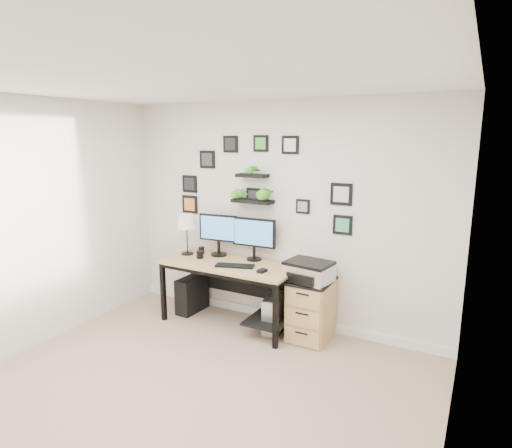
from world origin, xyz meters
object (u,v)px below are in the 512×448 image
Objects in this scene: monitor_left at (218,232)px; table_lamp at (187,222)px; monitor_right at (254,235)px; mug at (200,255)px; file_cabinet at (311,309)px; pc_tower_black at (192,294)px; printer at (309,271)px; desk at (233,273)px; pc_tower_grey at (275,313)px.

monitor_left is 0.41m from table_lamp.
monitor_right reaches higher than mug.
mug is at bearing -175.95° from file_cabinet.
printer is at bearing 1.67° from pc_tower_black.
desk is at bearing -129.89° from monitor_right.
monitor_left is at bearing 22.89° from pc_tower_black.
printer is at bearing -1.36° from pc_tower_grey.
table_lamp is (-0.86, -0.16, 0.11)m from monitor_right.
mug is at bearing -121.77° from monitor_left.
pc_tower_black is at bearing 10.11° from table_lamp.
table_lamp is at bearing -160.74° from monitor_left.
pc_tower_grey is at bearing -0.23° from table_lamp.
table_lamp is (-0.38, -0.13, 0.11)m from monitor_left.
file_cabinet is (0.79, -0.14, -0.72)m from monitor_right.
table_lamp is at bearing -169.42° from monitor_right.
monitor_left is 1.00× the size of printer.
table_lamp is 1.14× the size of pc_tower_grey.
desk is at bearing -176.52° from file_cabinet.
table_lamp is 0.76× the size of file_cabinet.
table_lamp is 0.44m from mug.
monitor_right is at bearing 3.39° from monitor_left.
monitor_left reaches higher than monitor_right.
pc_tower_black is at bearing 175.84° from desk.
pc_tower_grey is (1.22, -0.00, -0.95)m from table_lamp.
printer reaches higher than mug.
monitor_left is 1.15× the size of pc_tower_black.
file_cabinet is at bearing 0.66° from table_lamp.
pc_tower_black is at bearing -169.39° from monitor_right.
mug reaches higher than pc_tower_black.
mug reaches higher than pc_tower_grey.
printer reaches higher than pc_tower_grey.
pc_tower_black is at bearing -179.60° from file_cabinet.
desk is 0.94m from printer.
monitor_right is 0.83m from printer.
monitor_left is 1.28m from printer.
table_lamp is 1.84m from file_cabinet.
file_cabinet is (0.43, 0.02, 0.13)m from pc_tower_grey.
monitor_left is at bearing 19.26° from table_lamp.
monitor_right is (0.17, 0.20, 0.43)m from desk.
file_cabinet is (0.96, 0.06, -0.29)m from desk.
monitor_left is at bearing 58.23° from mug.
file_cabinet is at bearing 3.48° from desk.
mug reaches higher than file_cabinet.
monitor_left is 1.16× the size of pc_tower_grey.
pc_tower_black is (0.04, 0.01, -0.93)m from table_lamp.
pc_tower_grey is at bearing -9.18° from monitor_left.
mug is 1.14m from pc_tower_grey.
pc_tower_grey is (0.85, -0.14, -0.84)m from monitor_left.
pc_tower_grey is at bearing -176.79° from file_cabinet.
file_cabinet is at bearing 4.05° from mug.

